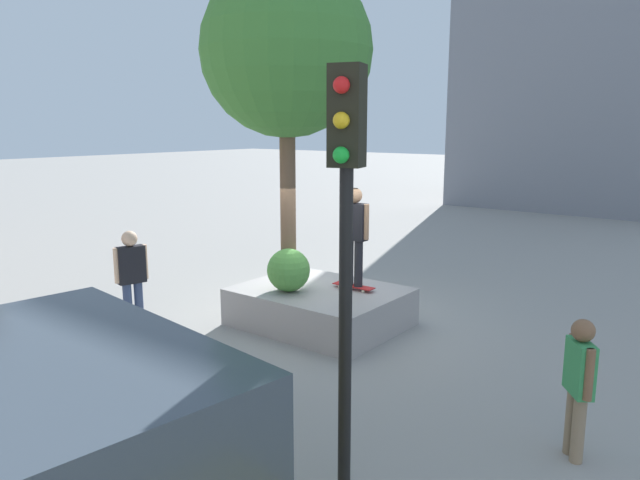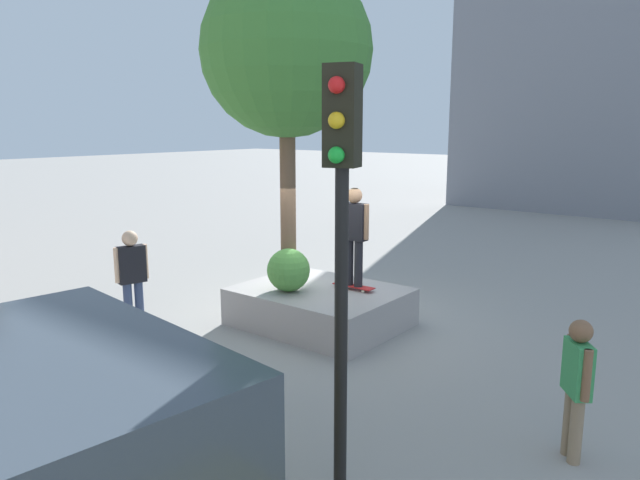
{
  "view_description": "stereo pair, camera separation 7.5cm",
  "coord_description": "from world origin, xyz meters",
  "px_view_note": "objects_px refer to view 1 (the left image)",
  "views": [
    {
      "loc": [
        -6.32,
        8.55,
        3.58
      ],
      "look_at": [
        0.0,
        0.34,
        1.58
      ],
      "focal_mm": 33.25,
      "sensor_mm": 36.0,
      "label": 1
    },
    {
      "loc": [
        -6.38,
        8.5,
        3.58
      ],
      "look_at": [
        0.0,
        0.34,
        1.58
      ],
      "focal_mm": 33.25,
      "sensor_mm": 36.0,
      "label": 2
    }
  ],
  "objects_px": {
    "plaza_tree": "(286,52)",
    "skateboarder": "(354,230)",
    "planter_ledge": "(320,307)",
    "passerby_with_bag": "(132,273)",
    "skateboard": "(354,286)",
    "pedestrian_crossing": "(579,379)",
    "traffic_light_median": "(346,217)"
  },
  "relations": [
    {
      "from": "planter_ledge",
      "to": "passerby_with_bag",
      "type": "distance_m",
      "value": 3.41
    },
    {
      "from": "pedestrian_crossing",
      "to": "passerby_with_bag",
      "type": "relative_size",
      "value": 0.89
    },
    {
      "from": "skateboard",
      "to": "passerby_with_bag",
      "type": "xyz_separation_m",
      "value": [
        3.02,
        2.54,
        0.29
      ]
    },
    {
      "from": "planter_ledge",
      "to": "pedestrian_crossing",
      "type": "bearing_deg",
      "value": 159.72
    },
    {
      "from": "skateboarder",
      "to": "skateboard",
      "type": "bearing_deg",
      "value": 90.0
    },
    {
      "from": "skateboard",
      "to": "pedestrian_crossing",
      "type": "distance_m",
      "value": 4.9
    },
    {
      "from": "skateboard",
      "to": "traffic_light_median",
      "type": "distance_m",
      "value": 5.69
    },
    {
      "from": "planter_ledge",
      "to": "passerby_with_bag",
      "type": "xyz_separation_m",
      "value": [
        2.52,
        2.19,
        0.69
      ]
    },
    {
      "from": "planter_ledge",
      "to": "pedestrian_crossing",
      "type": "xyz_separation_m",
      "value": [
        -4.9,
        1.81,
        0.58
      ]
    },
    {
      "from": "traffic_light_median",
      "to": "passerby_with_bag",
      "type": "relative_size",
      "value": 2.3
    },
    {
      "from": "skateboard",
      "to": "pedestrian_crossing",
      "type": "bearing_deg",
      "value": 153.89
    },
    {
      "from": "planter_ledge",
      "to": "plaza_tree",
      "type": "distance_m",
      "value": 4.51
    },
    {
      "from": "plaza_tree",
      "to": "skateboard",
      "type": "height_order",
      "value": "plaza_tree"
    },
    {
      "from": "skateboard",
      "to": "passerby_with_bag",
      "type": "relative_size",
      "value": 0.45
    },
    {
      "from": "plaza_tree",
      "to": "skateboarder",
      "type": "height_order",
      "value": "plaza_tree"
    },
    {
      "from": "planter_ledge",
      "to": "passerby_with_bag",
      "type": "relative_size",
      "value": 1.6
    },
    {
      "from": "planter_ledge",
      "to": "passerby_with_bag",
      "type": "height_order",
      "value": "passerby_with_bag"
    },
    {
      "from": "passerby_with_bag",
      "to": "traffic_light_median",
      "type": "bearing_deg",
      "value": 162.43
    },
    {
      "from": "plaza_tree",
      "to": "traffic_light_median",
      "type": "bearing_deg",
      "value": 135.95
    },
    {
      "from": "traffic_light_median",
      "to": "planter_ledge",
      "type": "bearing_deg",
      "value": -49.99
    },
    {
      "from": "skateboard",
      "to": "pedestrian_crossing",
      "type": "xyz_separation_m",
      "value": [
        -4.4,
        2.15,
        0.18
      ]
    },
    {
      "from": "passerby_with_bag",
      "to": "pedestrian_crossing",
      "type": "bearing_deg",
      "value": -177.04
    },
    {
      "from": "plaza_tree",
      "to": "skateboarder",
      "type": "bearing_deg",
      "value": -148.59
    },
    {
      "from": "pedestrian_crossing",
      "to": "passerby_with_bag",
      "type": "xyz_separation_m",
      "value": [
        7.42,
        0.38,
        0.11
      ]
    },
    {
      "from": "plaza_tree",
      "to": "skateboarder",
      "type": "distance_m",
      "value": 3.26
    },
    {
      "from": "plaza_tree",
      "to": "skateboarder",
      "type": "xyz_separation_m",
      "value": [
        -1.01,
        -0.62,
        -3.04
      ]
    },
    {
      "from": "plaza_tree",
      "to": "skateboard",
      "type": "distance_m",
      "value": 4.24
    },
    {
      "from": "skateboard",
      "to": "skateboarder",
      "type": "relative_size",
      "value": 0.45
    },
    {
      "from": "planter_ledge",
      "to": "skateboard",
      "type": "xyz_separation_m",
      "value": [
        -0.5,
        -0.34,
        0.4
      ]
    },
    {
      "from": "pedestrian_crossing",
      "to": "passerby_with_bag",
      "type": "distance_m",
      "value": 7.43
    },
    {
      "from": "planter_ledge",
      "to": "passerby_with_bag",
      "type": "bearing_deg",
      "value": 41.01
    },
    {
      "from": "plaza_tree",
      "to": "skateboard",
      "type": "relative_size",
      "value": 7.01
    }
  ]
}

